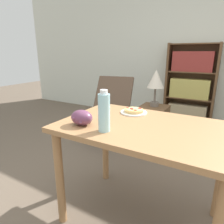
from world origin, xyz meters
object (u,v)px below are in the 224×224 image
at_px(grape_bunch, 82,118).
at_px(bookshelf, 190,87).
at_px(lounge_chair_near, 110,119).
at_px(pizza_on_plate, 134,111).
at_px(drink_bottle, 104,112).
at_px(side_table, 153,127).
at_px(table_lamp, 156,81).

bearing_deg(grape_bunch, bookshelf, 84.07).
relative_size(lounge_chair_near, bookshelf, 0.63).
relative_size(pizza_on_plate, grape_bunch, 1.38).
relative_size(drink_bottle, side_table, 0.45).
distance_m(pizza_on_plate, grape_bunch, 0.47).
height_order(grape_bunch, lounge_chair_near, lounge_chair_near).
height_order(pizza_on_plate, drink_bottle, drink_bottle).
distance_m(bookshelf, table_lamp, 1.25).
distance_m(side_table, table_lamp, 0.62).
distance_m(pizza_on_plate, table_lamp, 1.03).
xyz_separation_m(drink_bottle, lounge_chair_near, (-0.81, 1.45, -0.60)).
bearing_deg(table_lamp, grape_bunch, -91.68).
distance_m(lounge_chair_near, table_lamp, 0.91).
xyz_separation_m(drink_bottle, side_table, (-0.15, 1.45, -0.60)).
bearing_deg(bookshelf, side_table, -100.90).
height_order(drink_bottle, table_lamp, table_lamp).
distance_m(drink_bottle, table_lamp, 1.46).
bearing_deg(side_table, lounge_chair_near, 180.00).
xyz_separation_m(lounge_chair_near, side_table, (0.67, -0.00, -0.00)).
xyz_separation_m(pizza_on_plate, lounge_chair_near, (-0.82, 1.01, -0.50)).
bearing_deg(lounge_chair_near, pizza_on_plate, -64.15).
relative_size(grape_bunch, table_lamp, 0.33).
bearing_deg(side_table, grape_bunch, -91.68).
height_order(lounge_chair_near, table_lamp, table_lamp).
bearing_deg(table_lamp, pizza_on_plate, -81.50).
relative_size(lounge_chair_near, side_table, 1.54).
bearing_deg(drink_bottle, bookshelf, 88.16).
bearing_deg(grape_bunch, table_lamp, 88.32).
bearing_deg(table_lamp, bookshelf, 79.10).
distance_m(lounge_chair_near, side_table, 0.67).
xyz_separation_m(pizza_on_plate, bookshelf, (0.08, 2.21, -0.12)).
bearing_deg(side_table, table_lamp, 0.00).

